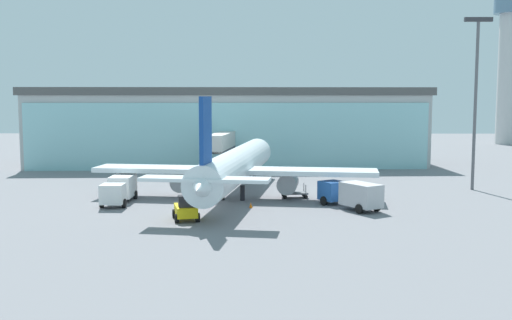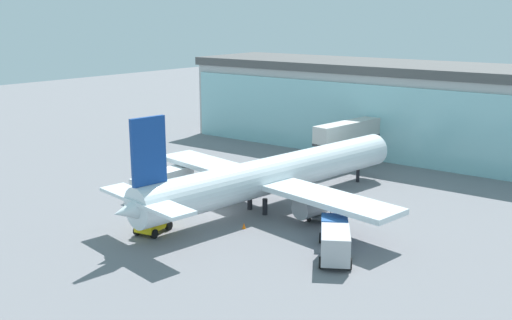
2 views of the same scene
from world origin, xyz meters
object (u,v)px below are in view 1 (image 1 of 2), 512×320
catering_truck (120,189)px  safety_cone_nose (251,205)px  apron_light_mast (476,89)px  pushback_tug (186,209)px  jet_bridge (224,142)px  fuel_truck (351,194)px  airplane (236,167)px  safety_cone_wingtip (102,196)px  baggage_cart (294,193)px  control_tower (508,57)px

catering_truck → safety_cone_nose: 13.83m
apron_light_mast → pushback_tug: (-31.44, -17.90, -10.75)m
jet_bridge → safety_cone_nose: 28.08m
fuel_truck → pushback_tug: fuel_truck is taller
jet_bridge → airplane: bearing=-166.6°
safety_cone_nose → safety_cone_wingtip: (-16.15, 5.58, 0.00)m
jet_bridge → pushback_tug: 33.62m
catering_truck → safety_cone_nose: bearing=78.9°
baggage_cart → safety_cone_wingtip: 20.77m
safety_cone_nose → safety_cone_wingtip: same height
apron_light_mast → safety_cone_wingtip: bearing=-171.4°
catering_truck → pushback_tug: catering_truck is taller
jet_bridge → pushback_tug: (-1.29, -33.42, -3.47)m
airplane → safety_cone_wingtip: size_ratio=65.96×
fuel_truck → pushback_tug: size_ratio=2.07×
airplane → catering_truck: airplane is taller
fuel_truck → baggage_cart: (-5.18, 6.30, -0.97)m
jet_bridge → airplane: 21.26m
baggage_cart → safety_cone_wingtip: (-20.77, -0.45, -0.23)m
airplane → fuel_truck: size_ratio=4.96×
control_tower → fuel_truck: (-47.67, -81.41, -18.54)m
jet_bridge → apron_light_mast: apron_light_mast is taller
airplane → safety_cone_nose: (1.76, -6.36, -3.08)m
apron_light_mast → pushback_tug: size_ratio=5.64×
catering_truck → fuel_truck: bearing=82.9°
airplane → fuel_truck: 13.47m
baggage_cart → pushback_tug: (-10.23, -12.01, 0.47)m
pushback_tug → safety_cone_nose: size_ratio=6.42×
apron_light_mast → airplane: 29.37m
control_tower → pushback_tug: 109.23m
catering_truck → baggage_cart: catering_truck is taller
baggage_cart → pushback_tug: pushback_tug is taller
jet_bridge → safety_cone_nose: jet_bridge is taller
baggage_cart → safety_cone_nose: (-4.62, -6.02, -0.23)m
control_tower → safety_cone_nose: control_tower is taller
pushback_tug → control_tower: bearing=-49.3°
pushback_tug → safety_cone_wingtip: (-10.54, 11.56, -0.70)m
fuel_truck → safety_cone_nose: size_ratio=13.30×
control_tower → safety_cone_nose: (-57.47, -81.13, -19.73)m
apron_light_mast → baggage_cart: apron_light_mast is taller
baggage_cart → airplane: bearing=-7.3°
apron_light_mast → baggage_cart: 24.71m
apron_light_mast → pushback_tug: bearing=-150.3°
airplane → safety_cone_wingtip: 14.73m
control_tower → fuel_truck: size_ratio=4.70×
pushback_tug → safety_cone_wingtip: bearing=29.0°
apron_light_mast → pushback_tug: 37.74m
catering_truck → jet_bridge: bearing=159.8°
apron_light_mast → catering_truck: (-39.35, -9.22, -10.25)m
safety_cone_nose → fuel_truck: bearing=-1.6°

